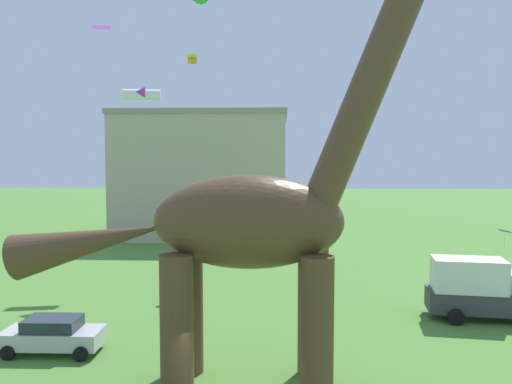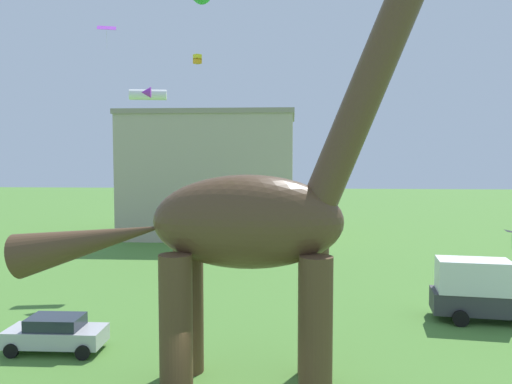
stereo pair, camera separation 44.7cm
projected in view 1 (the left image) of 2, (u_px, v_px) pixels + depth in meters
The scene contains 10 objects.
dinosaur_sculpture at pixel (246, 222), 19.35m from camera, with size 16.27×3.45×17.00m.
parked_sedan_left at pixel (53, 335), 22.97m from camera, with size 4.23×2.01×1.55m.
parked_box_truck at pixel (481, 288), 27.61m from camera, with size 5.83×2.81×3.20m.
person_watching_child at pixel (183, 299), 28.38m from camera, with size 0.55×0.24×1.47m.
person_strolling_adult at pixel (171, 287), 30.73m from camera, with size 0.58×0.26×1.56m.
kite_high_left at pixel (101, 27), 30.52m from camera, with size 1.24×1.03×1.42m.
kite_apex at pixel (142, 94), 36.47m from camera, with size 2.65×2.40×0.75m.
kite_far_left at pixel (505, 231), 31.26m from camera, with size 0.83×1.02×1.13m.
kite_drifting at pixel (192, 59), 33.90m from camera, with size 0.58×0.58×0.59m.
background_building_block at pixel (205, 174), 57.83m from camera, with size 17.82×13.85×13.09m.
Camera 1 is at (2.11, -16.41, 8.58)m, focal length 37.18 mm.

